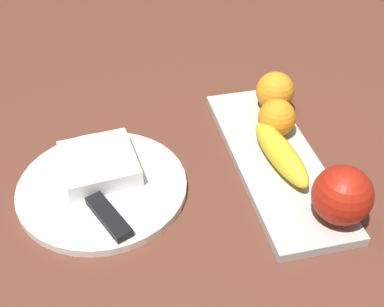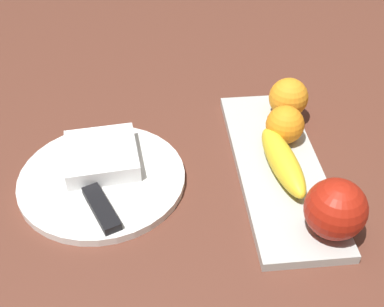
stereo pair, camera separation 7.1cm
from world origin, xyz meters
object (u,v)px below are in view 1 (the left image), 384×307
Objects in this scene: apple at (342,195)px; banana at (283,153)px; orange_near_banana at (275,91)px; fruit_tray at (276,159)px; dinner_plate at (103,187)px; folded_napkin at (99,163)px; orange_near_apple at (277,118)px; knife at (103,210)px.

apple is 0.52× the size of banana.
fruit_tray is at bearing 162.21° from orange_near_banana.
dinner_plate is (-0.00, 0.27, -0.00)m from fruit_tray.
apple is 0.73× the size of folded_napkin.
dinner_plate is at bearing 65.66° from apple.
orange_near_apple reaches higher than banana.
fruit_tray is at bearing -101.49° from knife.
dinner_plate is at bearing 90.00° from fruit_tray.
banana is 0.15m from orange_near_banana.
banana is at bearing -175.50° from fruit_tray.
apple is (-0.14, -0.03, 0.05)m from fruit_tray.
fruit_tray is at bearing -90.00° from dinner_plate.
fruit_tray is 6.05× the size of orange_near_apple.
dinner_plate is (0.14, 0.30, -0.05)m from apple.
knife is at bearing 101.91° from fruit_tray.
banana reaches higher than folded_napkin.
dinner_plate is (-0.12, 0.31, -0.04)m from orange_near_banana.
banana reaches higher than fruit_tray.
orange_near_apple is at bearing -19.20° from banana.
banana is 1.39× the size of folded_napkin.
knife is at bearing 120.35° from orange_near_banana.
folded_napkin reaches higher than fruit_tray.
orange_near_apple is at bearing 4.96° from apple.
apple is 0.32m from knife.
apple reaches higher than dinner_plate.
banana is 0.28m from knife.
dinner_plate is at bearing 180.00° from folded_napkin.
knife is (-0.04, 0.27, -0.02)m from banana.
knife is (0.08, 0.30, -0.04)m from apple.
knife is at bearing 111.26° from orange_near_apple.
apple is 0.19m from orange_near_apple.
orange_near_banana is 0.36m from knife.
knife reaches higher than dinner_plate.
orange_near_banana is (0.14, -0.04, 0.01)m from banana.
folded_napkin is (0.17, 0.30, -0.03)m from apple.
orange_near_apple reaches higher than fruit_tray.
folded_napkin is at bearing 0.00° from dinner_plate.
folded_napkin reaches higher than knife.
orange_near_apple reaches higher than knife.
apple is 1.32× the size of orange_near_apple.
orange_near_apple is at bearing 161.98° from orange_near_banana.
fruit_tray is 0.07m from orange_near_apple.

